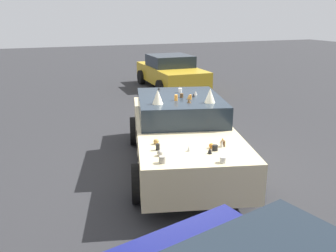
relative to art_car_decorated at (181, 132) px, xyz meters
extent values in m
plane|color=#2D2D30|center=(-0.06, 0.02, -0.72)|extent=(60.00, 60.00, 0.00)
cube|color=beige|center=(-0.06, 0.02, -0.10)|extent=(4.91, 2.94, 0.68)
cube|color=#1E2833|center=(0.25, -0.07, 0.46)|extent=(2.41, 2.15, 0.44)
cylinder|color=black|center=(-1.67, -0.53, -0.39)|extent=(0.70, 0.38, 0.67)
cylinder|color=black|center=(-1.20, 1.28, -0.39)|extent=(0.70, 0.38, 0.67)
cylinder|color=black|center=(1.08, -1.25, -0.39)|extent=(0.70, 0.38, 0.67)
cylinder|color=black|center=(1.56, 0.56, -0.39)|extent=(0.70, 0.38, 0.67)
ellipsoid|color=black|center=(-1.33, 1.30, -0.04)|extent=(0.12, 0.05, 0.13)
ellipsoid|color=black|center=(0.53, -1.09, -0.03)|extent=(0.11, 0.05, 0.08)
ellipsoid|color=black|center=(-0.28, 1.03, -0.07)|extent=(0.18, 0.06, 0.10)
ellipsoid|color=black|center=(0.02, 0.95, 0.07)|extent=(0.11, 0.05, 0.12)
ellipsoid|color=black|center=(-1.26, -0.63, -0.25)|extent=(0.18, 0.07, 0.09)
ellipsoid|color=black|center=(-1.26, 1.28, -0.25)|extent=(0.14, 0.05, 0.09)
ellipsoid|color=black|center=(-0.90, 1.19, -0.08)|extent=(0.16, 0.06, 0.09)
ellipsoid|color=black|center=(0.07, 0.94, -0.25)|extent=(0.11, 0.05, 0.14)
cone|color=black|center=(-1.83, 0.29, 0.29)|extent=(0.10, 0.10, 0.10)
cone|color=silver|center=(-1.65, -0.02, 0.30)|extent=(0.07, 0.07, 0.13)
cylinder|color=#51381E|center=(-1.61, -0.06, 0.29)|extent=(0.08, 0.08, 0.09)
cylinder|color=black|center=(-1.39, 1.00, 0.29)|extent=(0.09, 0.09, 0.11)
cone|color=silver|center=(-1.61, 0.55, 0.29)|extent=(0.09, 0.09, 0.09)
sphere|color=orange|center=(-1.62, 0.16, 0.28)|extent=(0.08, 0.08, 0.08)
cylinder|color=black|center=(-1.73, 0.15, 0.29)|extent=(0.11, 0.11, 0.09)
cone|color=orange|center=(-1.44, -0.15, 0.28)|extent=(0.08, 0.08, 0.08)
sphere|color=#A87A38|center=(-1.13, 0.93, 0.29)|extent=(0.09, 0.09, 0.09)
cylinder|color=silver|center=(-2.21, 0.28, 0.29)|extent=(0.13, 0.13, 0.09)
cylinder|color=gray|center=(-1.90, 1.11, 0.29)|extent=(0.13, 0.13, 0.10)
sphere|color=gray|center=(-1.63, 1.05, 0.29)|extent=(0.09, 0.09, 0.09)
cone|color=black|center=(0.14, -0.33, 0.72)|extent=(0.08, 0.08, 0.08)
cone|color=black|center=(1.06, 0.11, 0.71)|extent=(0.11, 0.11, 0.07)
cone|color=#51381E|center=(-0.29, -0.03, 0.72)|extent=(0.09, 0.09, 0.09)
cone|color=gray|center=(0.28, -0.44, 0.73)|extent=(0.09, 0.09, 0.10)
cylinder|color=gray|center=(-0.01, 0.49, 0.74)|extent=(0.09, 0.09, 0.12)
cylinder|color=silver|center=(0.66, -0.24, 0.72)|extent=(0.12, 0.12, 0.09)
cylinder|color=#51381E|center=(0.19, -0.08, 0.72)|extent=(0.09, 0.09, 0.08)
cylinder|color=orange|center=(-0.03, 0.13, 0.74)|extent=(0.09, 0.09, 0.12)
cone|color=#A87A38|center=(0.01, -0.16, 0.72)|extent=(0.10, 0.10, 0.09)
cylinder|color=orange|center=(-0.04, -0.18, 0.72)|extent=(0.06, 0.06, 0.09)
cone|color=beige|center=(-0.42, -0.41, 0.81)|extent=(0.21, 0.21, 0.27)
cone|color=beige|center=(-0.16, 0.56, 0.81)|extent=(0.21, 0.21, 0.27)
cube|color=gold|center=(7.67, -2.76, -0.13)|extent=(4.24, 1.85, 0.65)
cube|color=#1E2833|center=(7.78, -2.76, 0.43)|extent=(1.75, 1.68, 0.47)
cylinder|color=black|center=(6.35, -3.68, -0.41)|extent=(0.63, 0.23, 0.62)
cylinder|color=black|center=(6.37, -1.82, -0.41)|extent=(0.63, 0.23, 0.62)
cylinder|color=black|center=(8.97, -3.70, -0.41)|extent=(0.63, 0.23, 0.62)
cylinder|color=black|center=(8.98, -1.85, -0.41)|extent=(0.63, 0.23, 0.62)
camera|label=1|loc=(-6.45, 2.75, 2.32)|focal=38.40mm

